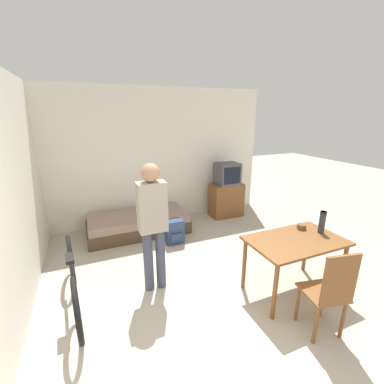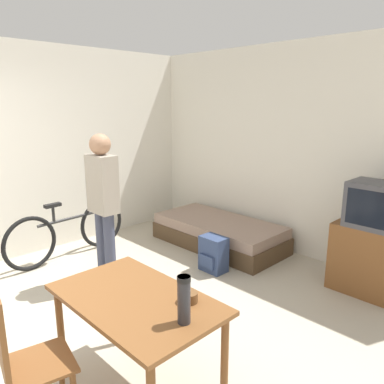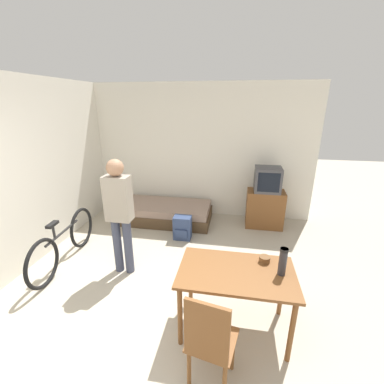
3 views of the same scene
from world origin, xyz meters
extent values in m
cube|color=silver|center=(0.00, 3.64, 1.35)|extent=(4.98, 0.06, 2.70)
cube|color=silver|center=(-2.02, 1.81, 1.35)|extent=(0.06, 4.61, 2.70)
cube|color=#4C3823|center=(-0.42, 3.09, 0.11)|extent=(1.85, 0.89, 0.23)
cube|color=gray|center=(-0.42, 3.09, 0.30)|extent=(1.79, 0.86, 0.14)
cube|color=brown|center=(1.55, 3.19, 0.36)|extent=(0.70, 0.41, 0.73)
cube|color=#424247|center=(1.55, 3.19, 0.96)|extent=(0.47, 0.41, 0.46)
cube|color=black|center=(1.55, 2.99, 0.96)|extent=(0.39, 0.01, 0.36)
cube|color=brown|center=(1.02, 0.63, 0.72)|extent=(1.16, 0.70, 0.03)
cylinder|color=brown|center=(0.50, 0.34, 0.35)|extent=(0.05, 0.05, 0.70)
cylinder|color=brown|center=(0.50, 0.92, 0.35)|extent=(0.05, 0.05, 0.70)
cylinder|color=brown|center=(1.54, 0.92, 0.35)|extent=(0.05, 0.05, 0.70)
cube|color=brown|center=(0.85, 0.04, 0.45)|extent=(0.45, 0.45, 0.02)
cube|color=brown|center=(0.81, -0.13, 0.72)|extent=(0.35, 0.10, 0.52)
cylinder|color=brown|center=(0.73, 0.22, 0.22)|extent=(0.04, 0.04, 0.44)
torus|color=black|center=(-1.55, 1.91, 0.33)|extent=(0.10, 0.67, 0.66)
torus|color=black|center=(-1.47, 0.89, 0.33)|extent=(0.10, 0.67, 0.66)
cylinder|color=black|center=(-1.51, 1.40, 0.51)|extent=(0.10, 0.80, 0.04)
cylinder|color=black|center=(-1.49, 1.22, 0.61)|extent=(0.04, 0.04, 0.20)
cube|color=black|center=(-1.49, 1.22, 0.73)|extent=(0.10, 0.21, 0.04)
cylinder|color=#3D4256|center=(-0.63, 1.36, 0.41)|extent=(0.12, 0.12, 0.82)
cylinder|color=#3D4256|center=(-0.47, 1.36, 0.41)|extent=(0.12, 0.12, 0.82)
cube|color=#9E9384|center=(-0.55, 1.36, 1.12)|extent=(0.34, 0.20, 0.61)
sphere|color=#A87A5B|center=(-0.55, 1.36, 1.54)|extent=(0.22, 0.22, 0.22)
cylinder|color=#2D2D33|center=(1.45, 0.65, 0.87)|extent=(0.08, 0.08, 0.29)
cylinder|color=black|center=(1.45, 0.65, 1.00)|extent=(0.08, 0.08, 0.03)
cylinder|color=brown|center=(1.31, 0.83, 0.76)|extent=(0.11, 0.11, 0.07)
cube|color=navy|center=(0.08, 2.43, 0.21)|extent=(0.31, 0.21, 0.43)
cube|color=navy|center=(0.08, 2.31, 0.15)|extent=(0.22, 0.03, 0.15)
camera|label=1|loc=(-1.23, -1.46, 2.19)|focal=24.00mm
camera|label=2|loc=(2.85, -0.65, 1.96)|focal=35.00mm
camera|label=3|loc=(0.96, -1.57, 2.33)|focal=24.00mm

